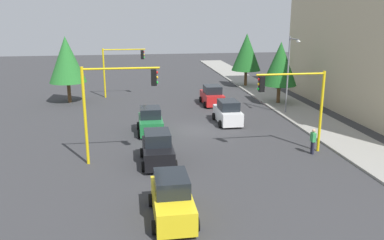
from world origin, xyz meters
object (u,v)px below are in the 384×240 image
at_px(traffic_signal_near_right, 114,96).
at_px(tree_roadside_mid, 280,64).
at_px(tree_roadside_far, 247,52).
at_px(car_yellow, 172,199).
at_px(tree_opposite_side, 66,60).
at_px(car_white, 228,113).
at_px(traffic_signal_near_left, 295,96).
at_px(street_lamp_curbside, 290,67).
at_px(car_black, 158,149).
at_px(pedestrian_crossing, 313,141).
at_px(car_green, 151,122).
at_px(car_red, 212,96).
at_px(traffic_signal_far_right, 121,63).

bearing_deg(traffic_signal_near_right, tree_roadside_mid, 131.65).
bearing_deg(tree_roadside_far, car_yellow, -21.91).
height_order(tree_opposite_side, tree_roadside_mid, tree_opposite_side).
bearing_deg(car_white, traffic_signal_near_left, 17.80).
relative_size(street_lamp_curbside, car_yellow, 1.70).
distance_m(car_black, car_yellow, 6.84).
xyz_separation_m(traffic_signal_near_left, car_yellow, (7.36, -8.77, -2.93)).
xyz_separation_m(traffic_signal_near_right, car_black, (0.53, 2.48, -3.31)).
bearing_deg(pedestrian_crossing, car_green, -122.08).
bearing_deg(traffic_signal_near_left, tree_roadside_far, 170.89).
relative_size(street_lamp_curbside, pedestrian_crossing, 4.12).
relative_size(tree_roadside_far, tree_opposite_side, 0.97).
bearing_deg(car_red, traffic_signal_far_right, -120.73).
distance_m(traffic_signal_near_right, car_red, 17.56).
bearing_deg(tree_roadside_far, traffic_signal_far_right, -75.20).
distance_m(tree_roadside_far, car_black, 27.86).
relative_size(car_green, car_red, 0.93).
relative_size(tree_opposite_side, pedestrian_crossing, 3.95).
height_order(traffic_signal_far_right, traffic_signal_near_right, traffic_signal_near_right).
relative_size(tree_roadside_far, car_black, 1.69).
xyz_separation_m(tree_roadside_far, car_green, (18.08, -12.84, -3.38)).
relative_size(traffic_signal_near_left, street_lamp_curbside, 0.77).
xyz_separation_m(car_white, car_red, (-7.00, 0.11, 0.00)).
height_order(traffic_signal_far_right, car_red, traffic_signal_far_right).
height_order(traffic_signal_near_left, pedestrian_crossing, traffic_signal_near_left).
xyz_separation_m(tree_roadside_far, car_red, (9.31, -6.21, -3.37)).
relative_size(traffic_signal_near_right, tree_roadside_mid, 0.96).
height_order(traffic_signal_far_right, pedestrian_crossing, traffic_signal_far_right).
xyz_separation_m(street_lamp_curbside, tree_roadside_far, (-14.39, 0.30, -0.08)).
bearing_deg(street_lamp_curbside, tree_roadside_mid, 169.67).
xyz_separation_m(tree_roadside_mid, car_white, (6.31, -6.82, -3.17)).
bearing_deg(tree_roadside_mid, car_yellow, -31.55).
xyz_separation_m(street_lamp_curbside, car_black, (10.14, -12.47, -3.45)).
xyz_separation_m(traffic_signal_far_right, car_green, (14.08, 2.29, -2.87)).
bearing_deg(car_red, car_black, -23.32).
xyz_separation_m(street_lamp_curbside, pedestrian_crossing, (10.09, -2.34, -3.44)).
bearing_deg(tree_roadside_far, street_lamp_curbside, -1.19).
xyz_separation_m(tree_opposite_side, car_white, (10.31, 14.18, -3.50)).
distance_m(tree_roadside_mid, car_red, 7.45).
xyz_separation_m(traffic_signal_far_right, car_yellow, (27.36, 2.52, -2.87)).
bearing_deg(car_green, tree_opposite_side, -147.64).
height_order(tree_opposite_side, car_red, tree_opposite_side).
height_order(tree_opposite_side, car_black, tree_opposite_side).
relative_size(traffic_signal_near_left, pedestrian_crossing, 3.17).
relative_size(car_white, pedestrian_crossing, 2.33).
xyz_separation_m(tree_roadside_far, car_black, (24.53, -12.77, -3.37)).
height_order(traffic_signal_near_right, car_yellow, traffic_signal_near_right).
bearing_deg(pedestrian_crossing, traffic_signal_far_right, -148.60).
relative_size(traffic_signal_near_right, car_yellow, 1.45).
bearing_deg(traffic_signal_near_right, car_black, 77.96).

